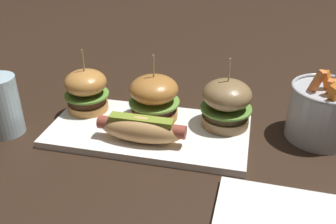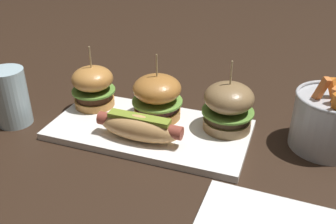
% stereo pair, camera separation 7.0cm
% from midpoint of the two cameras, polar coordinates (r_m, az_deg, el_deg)
% --- Properties ---
extents(ground_plane, '(3.00, 3.00, 0.00)m').
position_cam_midpoint_polar(ground_plane, '(0.74, -0.08, -3.23)').
color(ground_plane, black).
extents(platter_main, '(0.38, 0.19, 0.01)m').
position_cam_midpoint_polar(platter_main, '(0.74, -0.08, -2.77)').
color(platter_main, white).
rests_on(platter_main, ground).
extents(hot_dog, '(0.16, 0.05, 0.05)m').
position_cam_midpoint_polar(hot_dog, '(0.68, -1.14, -2.40)').
color(hot_dog, tan).
rests_on(hot_dog, platter_main).
extents(slider_left, '(0.09, 0.09, 0.13)m').
position_cam_midpoint_polar(slider_left, '(0.80, -8.80, 3.81)').
color(slider_left, '#C3823E').
rests_on(slider_left, platter_main).
extents(slider_center, '(0.10, 0.10, 0.13)m').
position_cam_midpoint_polar(slider_center, '(0.75, 0.89, 2.31)').
color(slider_center, '#B37333').
rests_on(slider_center, platter_main).
extents(slider_right, '(0.10, 0.10, 0.14)m').
position_cam_midpoint_polar(slider_right, '(0.72, 11.87, 0.78)').
color(slider_right, olive).
rests_on(slider_right, platter_main).
extents(fries_bucket, '(0.13, 0.13, 0.14)m').
position_cam_midpoint_polar(fries_bucket, '(0.75, 25.66, -1.27)').
color(fries_bucket, '#B7BABF').
rests_on(fries_bucket, ground).
extents(water_glass, '(0.07, 0.07, 0.12)m').
position_cam_midpoint_polar(water_glass, '(0.80, -20.41, 2.05)').
color(water_glass, silver).
rests_on(water_glass, ground).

